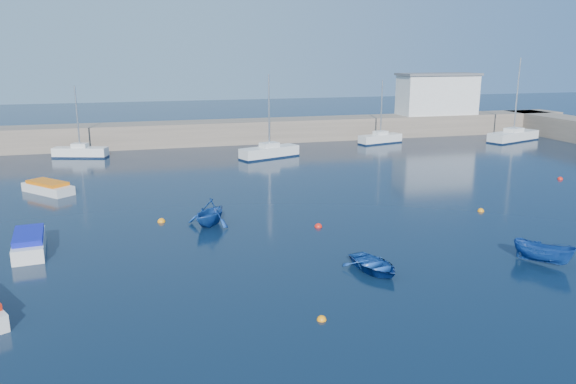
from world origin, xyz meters
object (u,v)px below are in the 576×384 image
object	(u,v)px
dinghy_left	(210,212)
dinghy_right	(543,253)
motorboat_2	(48,187)
dinghy_center	(374,265)
sailboat_5	(80,152)
sailboat_6	(269,152)
harbor_office	(437,95)
motorboat_1	(29,243)
sailboat_8	(513,136)
sailboat_7	(380,138)

from	to	relation	value
dinghy_left	dinghy_right	size ratio (longest dim) A/B	1.05
motorboat_2	dinghy_center	xyz separation A→B (m)	(17.29, -21.33, -0.10)
sailboat_5	dinghy_right	distance (m)	45.36
sailboat_6	dinghy_center	distance (m)	31.36
sailboat_5	dinghy_center	bearing A→B (deg)	-139.16
motorboat_2	dinghy_left	world-z (taller)	dinghy_left
harbor_office	motorboat_1	distance (m)	56.33
sailboat_8	motorboat_2	distance (m)	52.49
dinghy_center	dinghy_right	size ratio (longest dim) A/B	1.07
dinghy_left	dinghy_right	world-z (taller)	dinghy_left
sailboat_5	motorboat_1	xyz separation A→B (m)	(-0.50, -29.15, -0.07)
sailboat_8	dinghy_center	xyz separation A→B (m)	(-33.62, -34.13, -0.31)
sailboat_6	dinghy_left	size ratio (longest dim) A/B	2.66
sailboat_6	dinghy_center	size ratio (longest dim) A/B	2.61
sailboat_7	dinghy_right	size ratio (longest dim) A/B	2.45
sailboat_7	harbor_office	bearing A→B (deg)	-78.44
motorboat_1	dinghy_right	bearing A→B (deg)	-25.56
motorboat_1	dinghy_center	bearing A→B (deg)	-30.62
sailboat_5	dinghy_left	xyz separation A→B (m)	(9.44, -26.99, 0.25)
sailboat_6	dinghy_right	xyz separation A→B (m)	(6.12, -32.61, -0.04)
sailboat_8	motorboat_1	distance (m)	56.76
harbor_office	sailboat_6	xyz separation A→B (m)	(-25.19, -10.90, -4.48)
sailboat_5	dinghy_right	bearing A→B (deg)	-129.84
sailboat_6	dinghy_right	size ratio (longest dim) A/B	2.79
dinghy_left	sailboat_6	bearing A→B (deg)	105.29
sailboat_5	sailboat_8	size ratio (longest dim) A/B	0.73
motorboat_1	sailboat_8	bearing A→B (deg)	21.86
dinghy_left	dinghy_center	bearing A→B (deg)	-17.64
sailboat_5	dinghy_right	world-z (taller)	sailboat_5
sailboat_7	motorboat_2	world-z (taller)	sailboat_7
harbor_office	dinghy_right	xyz separation A→B (m)	(-19.06, -43.51, -4.52)
sailboat_5	sailboat_8	bearing A→B (deg)	-75.76
sailboat_5	sailboat_6	world-z (taller)	sailboat_6
sailboat_6	sailboat_7	bearing A→B (deg)	-90.06
dinghy_right	sailboat_5	bearing A→B (deg)	89.46
motorboat_2	dinghy_left	distance (m)	15.77
sailboat_8	motorboat_2	world-z (taller)	sailboat_8
harbor_office	dinghy_center	xyz separation A→B (m)	(-27.67, -42.16, -4.77)
harbor_office	sailboat_5	bearing A→B (deg)	-172.92
motorboat_1	dinghy_left	xyz separation A→B (m)	(9.94, 2.16, 0.33)
harbor_office	sailboat_6	size ratio (longest dim) A/B	1.20
sailboat_5	harbor_office	bearing A→B (deg)	-65.69
sailboat_7	dinghy_center	distance (m)	40.81
dinghy_right	sailboat_7	bearing A→B (deg)	43.63
sailboat_5	dinghy_left	bearing A→B (deg)	-143.48
sailboat_8	motorboat_1	xyz separation A→B (m)	(-50.17, -26.55, -0.14)
sailboat_6	sailboat_7	distance (m)	15.94
motorboat_2	dinghy_right	bearing A→B (deg)	-82.08
dinghy_center	dinghy_left	bearing A→B (deg)	111.95
motorboat_1	dinghy_left	size ratio (longest dim) A/B	1.43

